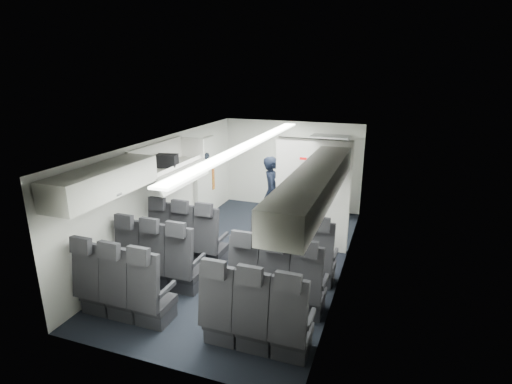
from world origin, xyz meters
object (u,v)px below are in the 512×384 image
Objects in this scene: seat_row_rear at (185,305)px; boarding_door at (205,179)px; galley_unit at (328,176)px; carry_on_bag at (167,161)px; seat_row_front at (238,249)px; seat_row_mid at (215,273)px; flight_attendant at (272,193)px.

boarding_door is at bearing 112.87° from seat_row_rear.
carry_on_bag is at bearing -127.45° from galley_unit.
seat_row_front is at bearing -51.84° from boarding_door.
seat_row_front is 1.79× the size of boarding_door.
seat_row_mid is at bearing -90.00° from seat_row_front.
galley_unit is (0.95, 4.15, 0.55)m from seat_row_mid.
galley_unit is 1.02× the size of boarding_door.
boarding_door is (-2.59, -1.17, 0.00)m from galley_unit.
galley_unit is at bearing 77.12° from seat_row_mid.
galley_unit is 2.84m from boarding_door.
seat_row_front is 2.10m from flight_attendant.
seat_row_mid is at bearing -61.23° from boarding_door.
carry_on_bag reaches higher than seat_row_front.
seat_row_front is 1.75× the size of galley_unit.
seat_row_mid and seat_row_rear have the same top height.
seat_row_front is at bearing -20.62° from carry_on_bag.
seat_row_mid is 2.26m from carry_on_bag.
seat_row_front is at bearing 90.00° from seat_row_mid.
carry_on_bag is (-1.40, 1.08, 1.40)m from seat_row_mid.
flight_attendant is (-0.04, 2.96, 0.39)m from seat_row_mid.
boarding_door is at bearing 72.05° from flight_attendant.
carry_on_bag reaches higher than seat_row_mid.
carry_on_bag reaches higher than galley_unit.
galley_unit is at bearing 73.72° from seat_row_front.
flight_attendant is 4.39× the size of carry_on_bag.
seat_row_front is 1.00× the size of seat_row_mid.
boarding_door is at bearing 118.77° from seat_row_mid.
flight_attendant is (-0.99, -1.19, -0.15)m from galley_unit.
carry_on_bag is (-1.36, -1.88, 1.00)m from flight_attendant.
flight_attendant is (-0.04, 3.86, 0.39)m from seat_row_rear.
boarding_door is (-1.64, 3.89, 0.55)m from seat_row_rear.
seat_row_mid is 3.45m from boarding_door.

